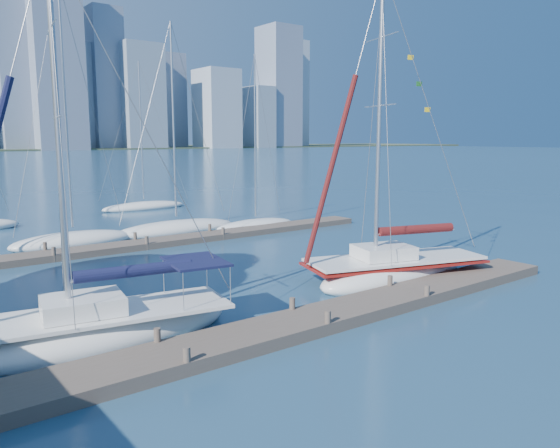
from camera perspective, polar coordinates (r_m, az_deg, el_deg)
ground at (r=18.47m, az=3.07°, el=-10.72°), size 700.00×700.00×0.00m
near_dock at (r=18.40m, az=3.07°, el=-10.13°), size 26.00×2.00×0.40m
far_dock at (r=32.65m, az=-12.70°, el=-1.90°), size 30.00×1.80×0.36m
sailboat_navy at (r=17.75m, az=-17.99°, el=-8.80°), size 8.64×4.09×12.14m
sailboat_maroon at (r=24.64m, az=11.91°, el=-3.35°), size 8.99×5.21×13.51m
bg_boat_1 at (r=34.21m, az=-20.79°, el=-1.57°), size 7.51×4.31×15.29m
bg_boat_3 at (r=36.79m, az=-10.75°, el=-0.46°), size 8.93×4.12×13.84m
bg_boat_4 at (r=38.03m, az=-2.56°, el=-0.08°), size 6.55×3.93×12.01m
bg_boat_7 at (r=49.62m, az=-14.01°, el=1.80°), size 7.74×4.96×13.00m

